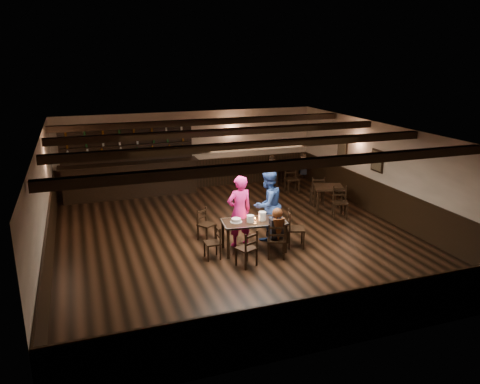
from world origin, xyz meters
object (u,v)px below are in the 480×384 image
object	(u,v)px
chair_near_right	(276,238)
cake	(236,220)
woman_pink	(239,211)
chair_near_left	(249,246)
man_blue	(268,205)
bar_counter	(130,175)
dining_table	(254,224)

from	to	relation	value
chair_near_right	cake	bearing A→B (deg)	137.25
chair_near_right	woman_pink	size ratio (longest dim) A/B	0.49
chair_near_left	cake	size ratio (longest dim) A/B	2.95
man_blue	chair_near_right	bearing A→B (deg)	53.50
cake	bar_counter	xyz separation A→B (m)	(-1.81, 5.53, -0.07)
woman_pink	man_blue	bearing A→B (deg)	-176.59
chair_near_right	woman_pink	bearing A→B (deg)	118.06
chair_near_left	chair_near_right	world-z (taller)	chair_near_right
dining_table	bar_counter	bearing A→B (deg)	111.72
chair_near_left	man_blue	bearing A→B (deg)	53.64
dining_table	woman_pink	bearing A→B (deg)	118.46
chair_near_right	bar_counter	size ratio (longest dim) A/B	0.19
chair_near_left	chair_near_right	xyz separation A→B (m)	(0.76, 0.21, 0.02)
chair_near_right	bar_counter	distance (m)	6.72
dining_table	chair_near_right	world-z (taller)	chair_near_right
dining_table	cake	distance (m)	0.45
chair_near_left	man_blue	world-z (taller)	man_blue
woman_pink	man_blue	distance (m)	0.83
cake	bar_counter	distance (m)	5.82
chair_near_left	cake	xyz separation A→B (m)	(0.02, 0.89, 0.30)
cake	bar_counter	bearing A→B (deg)	108.14
dining_table	woman_pink	xyz separation A→B (m)	(-0.22, 0.41, 0.23)
chair_near_left	woman_pink	bearing A→B (deg)	80.01
chair_near_right	woman_pink	world-z (taller)	woman_pink
dining_table	chair_near_left	bearing A→B (deg)	-118.24
dining_table	cake	world-z (taller)	cake
bar_counter	dining_table	bearing A→B (deg)	-68.28
woman_pink	man_blue	size ratio (longest dim) A/B	0.98
chair_near_left	bar_counter	size ratio (longest dim) A/B	0.19
man_blue	bar_counter	distance (m)	5.77
dining_table	chair_near_right	distance (m)	0.71
dining_table	man_blue	bearing A→B (deg)	44.56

